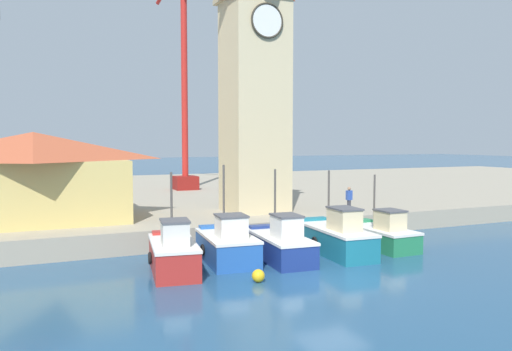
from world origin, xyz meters
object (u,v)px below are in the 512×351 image
Objects in this scene: port_crane_far at (184,98)px; fishing_boat_left_outer at (227,245)px; clock_tower at (255,77)px; dock_worker_near_tower at (349,200)px; fishing_boat_far_left at (173,253)px; fishing_boat_left_inner at (280,244)px; warehouse_left at (34,176)px; fishing_boat_center at (381,234)px; fishing_boat_mid_left at (335,237)px; mooring_buoy at (258,276)px.

fishing_boat_left_outer is at bearing -100.92° from port_crane_far.
clock_tower is 10.66× the size of dock_worker_near_tower.
fishing_boat_far_left is 0.93× the size of fishing_boat_left_inner.
warehouse_left is 19.66m from port_crane_far.
port_crane_far is (4.36, 22.59, 8.49)m from fishing_boat_left_outer.
port_crane_far is 12.81× the size of dock_worker_near_tower.
clock_tower is at bearing 143.23° from dock_worker_near_tower.
fishing_boat_far_left is 0.26× the size of clock_tower.
clock_tower reaches higher than warehouse_left.
fishing_boat_far_left is at bearing -131.76° from clock_tower.
fishing_boat_left_inner is at bearing -105.31° from clock_tower.
fishing_boat_left_outer is at bearing 177.29° from fishing_boat_center.
fishing_boat_center is at bearing -80.46° from port_crane_far.
fishing_boat_mid_left is 1.22× the size of fishing_boat_center.
fishing_boat_far_left is 1.00× the size of fishing_boat_left_outer.
fishing_boat_center is at bearing 20.97° from mooring_buoy.
fishing_boat_center is at bearing -28.37° from warehouse_left.
fishing_boat_left_outer is at bearing 89.31° from mooring_buoy.
port_crane_far is (2.01, 23.24, 8.52)m from fishing_boat_left_inner.
mooring_buoy is (-2.39, -2.91, -0.50)m from fishing_boat_left_inner.
fishing_boat_mid_left is at bearing -130.56° from dock_worker_near_tower.
mooring_buoy is at bearing -46.40° from fishing_boat_far_left.
fishing_boat_left_inner is 5.88m from fishing_boat_center.
dock_worker_near_tower is (4.76, -18.79, -7.30)m from port_crane_far.
fishing_boat_center is at bearing -2.71° from fishing_boat_left_outer.
warehouse_left is at bearing 175.04° from clock_tower.
fishing_boat_mid_left is 2.87m from fishing_boat_center.
mooring_buoy is 11.88m from dock_worker_near_tower.
clock_tower reaches higher than fishing_boat_mid_left.
fishing_boat_far_left is at bearing -106.74° from port_crane_far.
fishing_boat_center is 24.83m from port_crane_far.
port_crane_far is (-1.00, 23.19, 8.46)m from fishing_boat_mid_left.
dock_worker_near_tower is (9.16, 7.36, 1.71)m from mooring_buoy.
clock_tower is 14.82m from mooring_buoy.
fishing_boat_far_left is 1.02× the size of fishing_boat_center.
warehouse_left is (-7.92, 8.33, 2.80)m from fishing_boat_left_outer.
port_crane_far is at bearing 80.45° from mooring_buoy.
fishing_boat_center is at bearing 2.53° from fishing_boat_left_inner.
warehouse_left is (-16.15, 8.72, 2.89)m from fishing_boat_center.
dock_worker_near_tower is (6.77, 4.45, 1.22)m from fishing_boat_left_inner.
fishing_boat_far_left is 10.91m from fishing_boat_center.
fishing_boat_mid_left is 16.24m from warehouse_left.
fishing_boat_left_inner is at bearing -94.95° from port_crane_far.
fishing_boat_left_inner is 0.23× the size of port_crane_far.
port_crane_far is (12.28, 14.27, 5.69)m from warehouse_left.
fishing_boat_far_left is 13.74m from clock_tower.
fishing_boat_far_left is 8.76× the size of mooring_buoy.
fishing_boat_mid_left is at bearing 1.43° from fishing_boat_far_left.
clock_tower is at bearing 96.19° from fishing_boat_mid_left.
fishing_boat_left_inner is at bearing -177.47° from fishing_boat_center.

